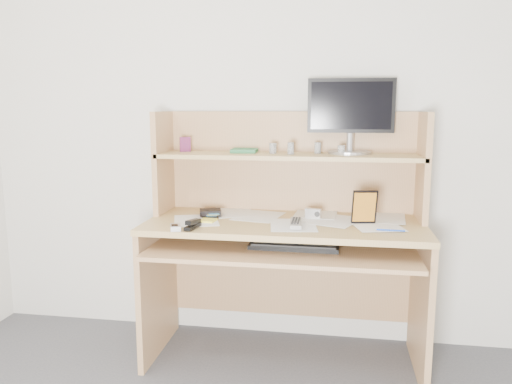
# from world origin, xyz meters

# --- Properties ---
(back_wall) EXTENTS (3.60, 0.04, 2.50)m
(back_wall) POSITION_xyz_m (0.00, 1.80, 1.25)
(back_wall) COLOR silver
(back_wall) RESTS_ON floor
(desk) EXTENTS (1.40, 0.70, 1.30)m
(desk) POSITION_xyz_m (0.00, 1.56, 0.69)
(desk) COLOR tan
(desk) RESTS_ON floor
(paper_clutter) EXTENTS (1.32, 0.54, 0.01)m
(paper_clutter) POSITION_xyz_m (0.00, 1.48, 0.75)
(paper_clutter) COLOR white
(paper_clutter) RESTS_ON desk
(keyboard) EXTENTS (0.43, 0.16, 0.03)m
(keyboard) POSITION_xyz_m (0.06, 1.35, 0.66)
(keyboard) COLOR black
(keyboard) RESTS_ON desk
(tv_remote) EXTENTS (0.07, 0.20, 0.02)m
(tv_remote) POSITION_xyz_m (0.06, 1.39, 0.77)
(tv_remote) COLOR gray
(tv_remote) RESTS_ON paper_clutter
(flip_phone) EXTENTS (0.08, 0.10, 0.02)m
(flip_phone) POSITION_xyz_m (-0.49, 1.22, 0.77)
(flip_phone) COLOR silver
(flip_phone) RESTS_ON paper_clutter
(stapler) EXTENTS (0.05, 0.13, 0.04)m
(stapler) POSITION_xyz_m (-0.42, 1.26, 0.78)
(stapler) COLOR black
(stapler) RESTS_ON paper_clutter
(wallet) EXTENTS (0.13, 0.12, 0.03)m
(wallet) POSITION_xyz_m (-0.40, 1.55, 0.77)
(wallet) COLOR black
(wallet) RESTS_ON paper_clutter
(sticky_note_pad) EXTENTS (0.09, 0.09, 0.01)m
(sticky_note_pad) POSITION_xyz_m (-0.39, 1.42, 0.76)
(sticky_note_pad) COLOR #E0ED3E
(sticky_note_pad) RESTS_ON desk
(digital_camera) EXTENTS (0.08, 0.05, 0.05)m
(digital_camera) POSITION_xyz_m (0.14, 1.56, 0.78)
(digital_camera) COLOR silver
(digital_camera) RESTS_ON paper_clutter
(game_case) EXTENTS (0.12, 0.03, 0.17)m
(game_case) POSITION_xyz_m (0.39, 1.46, 0.84)
(game_case) COLOR black
(game_case) RESTS_ON paper_clutter
(blue_pen) EXTENTS (0.13, 0.02, 0.01)m
(blue_pen) POSITION_xyz_m (0.51, 1.34, 0.76)
(blue_pen) COLOR blue
(blue_pen) RESTS_ON paper_clutter
(card_box) EXTENTS (0.06, 0.04, 0.08)m
(card_box) POSITION_xyz_m (-0.57, 1.67, 1.12)
(card_box) COLOR #A42F15
(card_box) RESTS_ON desk
(shelf_book) EXTENTS (0.15, 0.19, 0.02)m
(shelf_book) POSITION_xyz_m (-0.25, 1.70, 1.09)
(shelf_book) COLOR #36884D
(shelf_book) RESTS_ON desk
(chip_stack_a) EXTENTS (0.05, 0.05, 0.05)m
(chip_stack_a) POSITION_xyz_m (-0.08, 1.64, 1.11)
(chip_stack_a) COLOR black
(chip_stack_a) RESTS_ON desk
(chip_stack_b) EXTENTS (0.04, 0.04, 0.06)m
(chip_stack_b) POSITION_xyz_m (0.15, 1.68, 1.11)
(chip_stack_b) COLOR silver
(chip_stack_b) RESTS_ON desk
(chip_stack_c) EXTENTS (0.05, 0.05, 0.05)m
(chip_stack_c) POSITION_xyz_m (0.27, 1.61, 1.11)
(chip_stack_c) COLOR black
(chip_stack_c) RESTS_ON desk
(chip_stack_d) EXTENTS (0.05, 0.05, 0.06)m
(chip_stack_d) POSITION_xyz_m (0.02, 1.60, 1.11)
(chip_stack_d) COLOR silver
(chip_stack_d) RESTS_ON desk
(monitor) EXTENTS (0.45, 0.23, 0.39)m
(monitor) POSITION_xyz_m (0.32, 1.71, 1.29)
(monitor) COLOR #A8A8AD
(monitor) RESTS_ON desk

